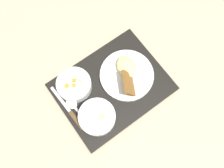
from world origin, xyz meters
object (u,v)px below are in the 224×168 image
Objects in this scene: bowl_salad at (74,85)px; plate_main at (127,74)px; bowl_soup at (97,117)px; knife at (74,116)px; spoon at (76,109)px.

bowl_salad is 0.62× the size of plate_main.
bowl_soup reaches higher than knife.
bowl_salad reaches higher than knife.
bowl_salad is 0.12m from knife.
bowl_soup is at bearing -90.80° from bowl_salad.
bowl_soup is 0.20m from plate_main.
knife is (-0.07, 0.06, -0.02)m from bowl_soup.
bowl_soup is 0.66× the size of knife.
bowl_soup is 0.82× the size of spoon.
bowl_soup is at bearing -160.55° from plate_main.
plate_main is at bearing 19.45° from bowl_soup.
bowl_salad is at bearing 155.96° from plate_main.
knife is 1.25× the size of spoon.
plate_main is 1.03× the size of knife.
knife is (-0.26, -0.01, -0.01)m from plate_main.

